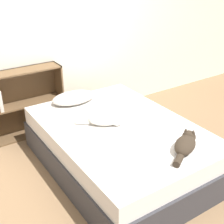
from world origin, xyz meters
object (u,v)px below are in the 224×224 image
(pillow, at_px, (74,98))
(bed, at_px, (120,147))
(cat_light, at_px, (105,119))
(cat_dark, at_px, (186,144))
(bookshelf, at_px, (24,102))

(pillow, bearing_deg, bed, -81.25)
(cat_light, bearing_deg, cat_dark, -28.61)
(cat_light, xyz_separation_m, bookshelf, (-0.48, 1.19, -0.13))
(cat_light, bearing_deg, pillow, 127.81)
(bookshelf, bearing_deg, cat_light, -67.87)
(bed, height_order, cat_light, cat_light)
(cat_dark, height_order, bookshelf, bookshelf)
(pillow, height_order, bookshelf, bookshelf)
(bed, distance_m, cat_dark, 0.80)
(pillow, distance_m, cat_dark, 1.55)
(cat_light, bearing_deg, bookshelf, 149.11)
(bed, bearing_deg, pillow, 98.75)
(cat_light, relative_size, bookshelf, 0.47)
(cat_dark, bearing_deg, bookshelf, 82.23)
(bed, xyz_separation_m, cat_dark, (0.25, -0.69, 0.32))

